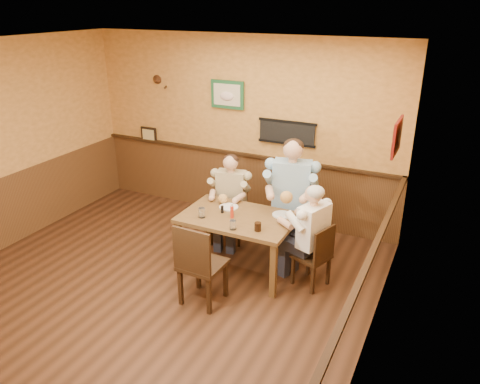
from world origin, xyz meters
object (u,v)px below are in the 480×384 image
object	(u,v)px
chair_right_end	(312,255)
chair_near_side	(203,262)
water_glass_mid	(233,225)
diner_blue_polo	(291,203)
diner_white_elder	(313,242)
hot_sauce_bottle	(232,211)
chair_back_right	(290,218)
salt_shaker	(232,212)
diner_tan_shirt	(231,203)
cola_tumbler	(258,227)
chair_back_left	(231,214)
water_glass_left	(202,213)
dining_table	(238,223)
pepper_shaker	(222,209)

from	to	relation	value
chair_right_end	chair_near_side	world-z (taller)	chair_near_side
chair_right_end	water_glass_mid	world-z (taller)	water_glass_mid
diner_blue_polo	diner_white_elder	bearing A→B (deg)	-63.97
diner_white_elder	hot_sauce_bottle	bearing A→B (deg)	-61.97
chair_back_right	salt_shaker	size ratio (longest dim) A/B	10.77
chair_right_end	diner_tan_shirt	size ratio (longest dim) A/B	0.70
cola_tumbler	salt_shaker	distance (m)	0.52
diner_white_elder	chair_back_left	bearing A→B (deg)	-93.11
diner_tan_shirt	water_glass_mid	world-z (taller)	diner_tan_shirt
chair_near_side	water_glass_left	bearing A→B (deg)	-57.92
chair_right_end	water_glass_mid	distance (m)	1.02
chair_near_side	cola_tumbler	size ratio (longest dim) A/B	9.68
dining_table	chair_near_side	distance (m)	0.82
pepper_shaker	water_glass_mid	bearing A→B (deg)	-46.92
diner_blue_polo	water_glass_mid	xyz separation A→B (m)	(-0.33, -1.07, 0.08)
chair_back_left	pepper_shaker	xyz separation A→B (m)	(0.20, -0.65, 0.39)
chair_near_side	hot_sauce_bottle	size ratio (longest dim) A/B	5.83
dining_table	chair_right_end	bearing A→B (deg)	3.53
chair_back_left	hot_sauce_bottle	distance (m)	0.93
dining_table	chair_near_side	world-z (taller)	chair_near_side
chair_right_end	chair_back_right	bearing A→B (deg)	-121.73
chair_right_end	diner_blue_polo	distance (m)	0.89
chair_near_side	chair_right_end	bearing A→B (deg)	-137.68
chair_near_side	hot_sauce_bottle	distance (m)	0.79
diner_blue_polo	hot_sauce_bottle	size ratio (longest dim) A/B	8.40
diner_tan_shirt	water_glass_left	size ratio (longest dim) A/B	9.45
chair_back_right	salt_shaker	bearing A→B (deg)	-137.24
hot_sauce_bottle	pepper_shaker	distance (m)	0.20
dining_table	chair_back_right	size ratio (longest dim) A/B	1.38
chair_right_end	chair_near_side	distance (m)	1.33
chair_right_end	cola_tumbler	distance (m)	0.76
diner_white_elder	water_glass_mid	size ratio (longest dim) A/B	10.22
diner_tan_shirt	chair_back_left	bearing A→B (deg)	0.00
hot_sauce_bottle	dining_table	bearing A→B (deg)	59.53
hot_sauce_bottle	pepper_shaker	size ratio (longest dim) A/B	1.82
chair_back_right	diner_blue_polo	xyz separation A→B (m)	(0.00, 0.00, 0.22)
diner_tan_shirt	pepper_shaker	world-z (taller)	diner_tan_shirt
diner_tan_shirt	diner_blue_polo	world-z (taller)	diner_blue_polo
diner_tan_shirt	cola_tumbler	bearing A→B (deg)	-59.11
cola_tumbler	salt_shaker	bearing A→B (deg)	151.99
diner_tan_shirt	hot_sauce_bottle	size ratio (longest dim) A/B	6.79
dining_table	hot_sauce_bottle	size ratio (longest dim) A/B	8.14
chair_back_right	hot_sauce_bottle	size ratio (longest dim) A/B	5.88
diner_blue_polo	diner_tan_shirt	bearing A→B (deg)	172.29
diner_blue_polo	water_glass_left	bearing A→B (deg)	-143.09
chair_back_right	chair_right_end	bearing A→B (deg)	-63.97
chair_right_end	diner_blue_polo	world-z (taller)	diner_blue_polo
chair_back_right	water_glass_left	world-z (taller)	chair_back_right
chair_back_left	dining_table	bearing A→B (deg)	-67.49
dining_table	diner_white_elder	bearing A→B (deg)	3.53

